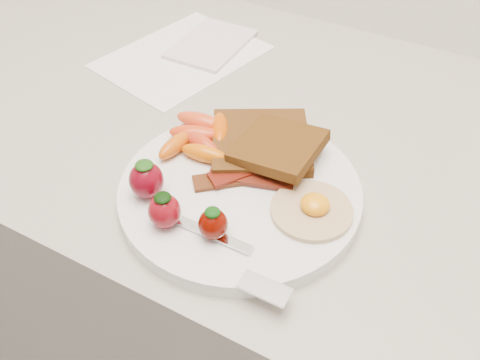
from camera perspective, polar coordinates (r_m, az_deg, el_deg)
The scene contains 11 objects.
counter at distance 1.04m, azimuth 4.65°, elevation -14.93°, with size 2.00×0.60×0.90m, color gray.
plate at distance 0.60m, azimuth 0.00°, elevation -1.32°, with size 0.27×0.27×0.02m, color white.
toast_lower at distance 0.64m, azimuth 2.25°, elevation 4.10°, with size 0.11×0.11×0.01m, color black.
toast_upper at distance 0.61m, azimuth 4.11°, elevation 3.55°, with size 0.09×0.09×0.01m, color #3B2206.
fried_egg at distance 0.57m, azimuth 7.74°, elevation -3.05°, with size 0.11×0.11×0.02m.
bacon_strips at distance 0.60m, azimuth 0.61°, elevation 0.58°, with size 0.11×0.10×0.01m.
baby_carrots at distance 0.64m, azimuth -4.28°, elevation 4.69°, with size 0.10×0.11×0.02m.
strawberries at distance 0.55m, azimuth -7.80°, elevation -2.04°, with size 0.13×0.06×0.05m.
fork at distance 0.52m, azimuth -1.26°, elevation -7.96°, with size 0.17×0.05×0.00m.
paper_sheet at distance 0.85m, azimuth -6.20°, elevation 12.97°, with size 0.18×0.24×0.00m, color white.
notepad at distance 0.87m, azimuth -3.09°, elevation 14.29°, with size 0.10×0.14×0.01m, color silver.
Camera 1 is at (0.19, 1.19, 1.33)m, focal length 40.00 mm.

